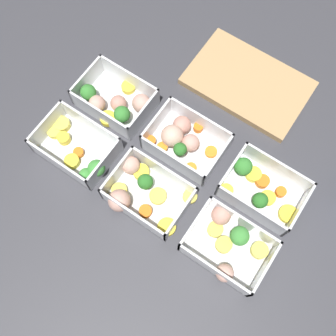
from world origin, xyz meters
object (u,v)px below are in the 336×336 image
Objects in this scene: container_far_center at (182,140)px; container_far_right at (260,188)px; container_near_left at (78,150)px; container_near_center at (141,192)px; container_near_right at (229,243)px; container_far_left at (116,102)px.

container_far_right is (0.20, -0.00, -0.00)m from container_far_center.
container_near_left is 0.17m from container_near_center.
container_near_right is (0.38, 0.01, 0.00)m from container_near_left.
container_near_left is at bearing -158.40° from container_far_right.
container_near_left and container_near_center have the same top height.
container_far_center is 0.98× the size of container_far_right.
container_near_center is 0.15m from container_far_center.
container_far_right is (0.37, 0.15, 0.00)m from container_near_left.
container_far_right is at bearing 36.09° from container_near_center.
container_near_center is (0.17, 0.00, 0.00)m from container_near_left.
container_far_left is 0.96× the size of container_far_right.
container_far_center is (0.01, 0.15, 0.00)m from container_near_center.
container_far_left and container_far_center have the same top height.
container_far_left is (-0.00, 0.14, 0.00)m from container_near_left.
container_near_left is 0.14m from container_far_left.
container_near_center is 1.08× the size of container_far_right.
container_near_left is at bearing -89.49° from container_far_left.
container_far_right is at bearing 92.27° from container_near_right.
container_far_right is (0.38, 0.01, -0.00)m from container_far_left.
container_near_center is 1.12× the size of container_far_left.
container_near_left is 1.09× the size of container_far_left.
container_near_right is 0.40m from container_far_left.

